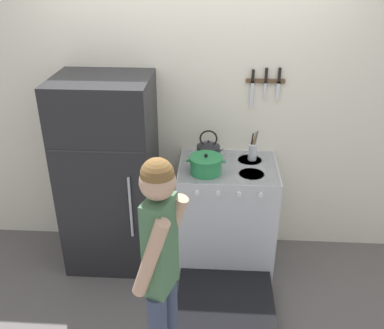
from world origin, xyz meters
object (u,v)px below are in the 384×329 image
at_px(dutch_oven_pot, 206,165).
at_px(person, 161,269).
at_px(refrigerator, 110,175).
at_px(stove_range, 226,218).
at_px(tea_kettle, 208,150).
at_px(utensil_jar, 253,151).

height_order(dutch_oven_pot, person, person).
bearing_deg(person, dutch_oven_pot, 6.76).
bearing_deg(refrigerator, stove_range, -2.20).
relative_size(stove_range, dutch_oven_pot, 4.57).
relative_size(dutch_oven_pot, tea_kettle, 1.18).
bearing_deg(tea_kettle, dutch_oven_pot, -93.14).
bearing_deg(dutch_oven_pot, tea_kettle, 86.86).
bearing_deg(refrigerator, dutch_oven_pot, -8.65).
height_order(dutch_oven_pot, tea_kettle, tea_kettle).
xyz_separation_m(stove_range, dutch_oven_pot, (-0.18, -0.08, 0.54)).
bearing_deg(tea_kettle, refrigerator, -171.18).
distance_m(stove_range, person, 1.33).
bearing_deg(stove_range, tea_kettle, 135.13).
xyz_separation_m(stove_range, utensil_jar, (0.20, 0.17, 0.55)).
bearing_deg(person, utensil_jar, -5.80).
bearing_deg(stove_range, refrigerator, 177.80).
height_order(stove_range, dutch_oven_pot, dutch_oven_pot).
xyz_separation_m(refrigerator, dutch_oven_pot, (0.80, -0.12, 0.19)).
height_order(refrigerator, person, refrigerator).
bearing_deg(utensil_jar, dutch_oven_pot, -145.90).
relative_size(refrigerator, tea_kettle, 6.44).
height_order(stove_range, person, person).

